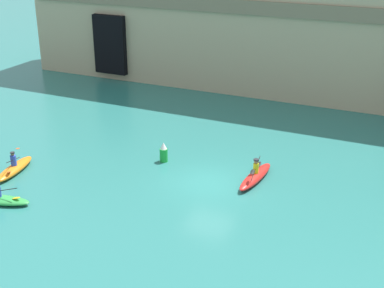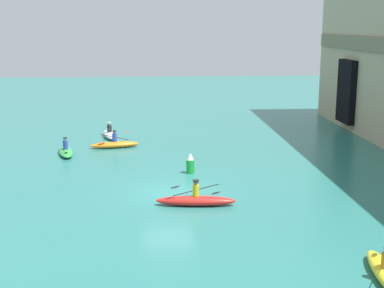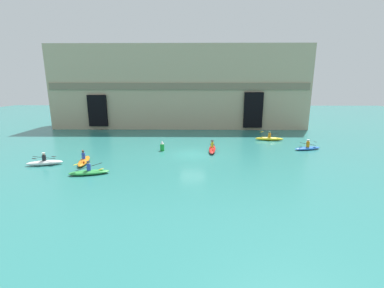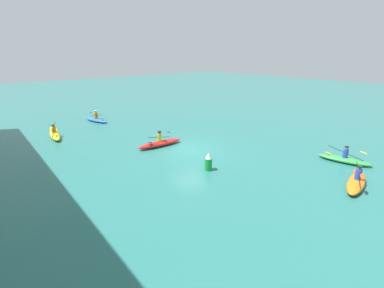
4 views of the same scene
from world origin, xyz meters
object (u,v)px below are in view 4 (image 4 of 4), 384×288
at_px(kayak_blue, 97,119).
at_px(marker_buoy, 208,162).
at_px(kayak_red, 160,143).
at_px(kayak_orange, 356,182).
at_px(kayak_yellow, 55,134).
at_px(kayak_green, 344,159).

xyz_separation_m(kayak_blue, marker_buoy, (-15.84, -0.66, 0.31)).
height_order(kayak_red, kayak_orange, kayak_red).
bearing_deg(marker_buoy, kayak_blue, 2.37).
relative_size(kayak_yellow, kayak_orange, 1.07).
bearing_deg(kayak_yellow, kayak_blue, -51.54).
distance_m(kayak_blue, marker_buoy, 15.86).
bearing_deg(kayak_red, kayak_yellow, 130.88).
bearing_deg(kayak_blue, kayak_red, 168.36).
bearing_deg(kayak_red, marker_buoy, -86.08).
xyz_separation_m(kayak_blue, kayak_green, (-20.72, -8.14, -0.01)).
bearing_deg(kayak_orange, kayak_red, 99.86).
bearing_deg(kayak_orange, kayak_green, 19.09).
xyz_separation_m(kayak_red, kayak_green, (-10.25, -7.36, -0.04)).
bearing_deg(kayak_red, kayak_green, -49.09).
bearing_deg(kayak_green, kayak_red, 22.34).
bearing_deg(marker_buoy, kayak_green, -123.10).
relative_size(kayak_green, marker_buoy, 2.82).
bearing_deg(kayak_green, kayak_yellow, 22.32).
relative_size(kayak_red, kayak_green, 1.13).
distance_m(kayak_orange, marker_buoy, 7.98).
xyz_separation_m(kayak_red, kayak_blue, (10.47, 0.78, -0.03)).
distance_m(kayak_blue, kayak_yellow, 5.48).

